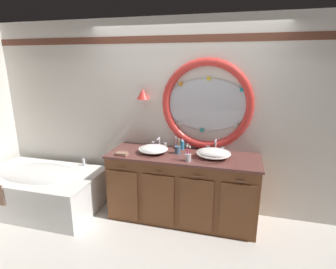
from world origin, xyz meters
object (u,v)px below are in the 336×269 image
soap_dispenser (182,145)px  toothbrush_holder_right (188,157)px  sink_basin_right (213,153)px  sink_basin_left (153,149)px  bathtub (42,187)px  toothbrush_holder_left (177,149)px  folded_hand_towel (122,154)px

soap_dispenser → toothbrush_holder_right: bearing=-69.3°
toothbrush_holder_right → sink_basin_right: bearing=32.5°
sink_basin_left → bathtub: bearing=-170.7°
sink_basin_left → soap_dispenser: (0.33, 0.24, 0.01)m
toothbrush_holder_left → toothbrush_holder_right: toothbrush_holder_left is taller
folded_hand_towel → toothbrush_holder_right: bearing=0.4°
bathtub → sink_basin_left: 1.72m
bathtub → sink_basin_right: sink_basin_right is taller
sink_basin_left → toothbrush_holder_left: size_ratio=1.71×
bathtub → sink_basin_left: bearing=9.3°
sink_basin_left → soap_dispenser: bearing=36.5°
bathtub → sink_basin_left: (1.59, 0.26, 0.62)m
sink_basin_right → folded_hand_towel: bearing=-170.7°
sink_basin_right → soap_dispenser: 0.51m
toothbrush_holder_right → folded_hand_towel: toothbrush_holder_right is taller
bathtub → soap_dispenser: 2.08m
toothbrush_holder_left → folded_hand_towel: 0.71m
bathtub → toothbrush_holder_right: bearing=2.2°
toothbrush_holder_left → soap_dispenser: (0.02, 0.19, 0.00)m
bathtub → toothbrush_holder_right: toothbrush_holder_right is taller
folded_hand_towel → soap_dispenser: bearing=31.9°
toothbrush_holder_left → sink_basin_left: bearing=-169.4°
sink_basin_right → toothbrush_holder_left: size_ratio=1.88×
sink_basin_left → toothbrush_holder_left: (0.31, 0.06, 0.00)m
sink_basin_right → toothbrush_holder_right: 0.34m
folded_hand_towel → sink_basin_right: bearing=9.3°
toothbrush_holder_left → toothbrush_holder_right: 0.30m
sink_basin_left → folded_hand_towel: sink_basin_left is taller
soap_dispenser → folded_hand_towel: 0.82m
toothbrush_holder_right → folded_hand_towel: (-0.85, -0.01, -0.04)m
sink_basin_right → toothbrush_holder_left: bearing=173.0°
bathtub → soap_dispenser: (1.92, 0.50, 0.63)m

